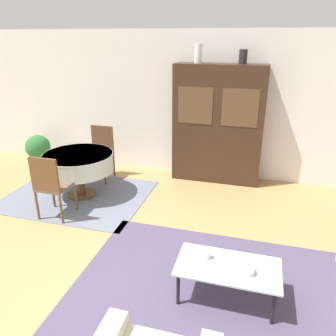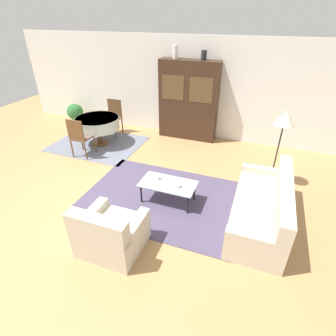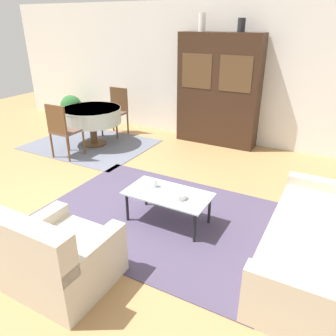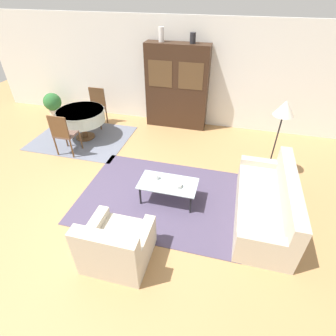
# 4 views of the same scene
# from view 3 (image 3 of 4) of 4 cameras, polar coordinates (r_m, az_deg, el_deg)

# --- Properties ---
(ground_plane) EXTENTS (14.00, 14.00, 0.00)m
(ground_plane) POSITION_cam_3_polar(r_m,az_deg,el_deg) (4.60, -14.51, -7.03)
(ground_plane) COLOR tan
(wall_back) EXTENTS (10.00, 0.06, 2.70)m
(wall_back) POSITION_cam_3_polar(r_m,az_deg,el_deg) (7.07, 5.05, 16.28)
(wall_back) COLOR white
(wall_back) RESTS_ON ground_plane
(area_rug) EXTENTS (3.05, 2.20, 0.01)m
(area_rug) POSITION_cam_3_polar(r_m,az_deg,el_deg) (4.29, -1.31, -8.49)
(area_rug) COLOR #4C425B
(area_rug) RESTS_ON ground_plane
(dining_rug) EXTENTS (2.37, 1.84, 0.01)m
(dining_rug) POSITION_cam_3_polar(r_m,az_deg,el_deg) (6.92, -13.31, 4.02)
(dining_rug) COLOR slate
(dining_rug) RESTS_ON ground_plane
(couch) EXTENTS (0.85, 2.07, 0.87)m
(couch) POSITION_cam_3_polar(r_m,az_deg,el_deg) (3.67, 24.75, -11.73)
(couch) COLOR beige
(couch) RESTS_ON ground_plane
(armchair) EXTENTS (0.91, 0.84, 0.84)m
(armchair) POSITION_cam_3_polar(r_m,az_deg,el_deg) (3.33, -18.59, -14.57)
(armchair) COLOR beige
(armchair) RESTS_ON ground_plane
(coffee_table) EXTENTS (1.05, 0.56, 0.40)m
(coffee_table) POSITION_cam_3_polar(r_m,az_deg,el_deg) (4.01, 0.00, -4.89)
(coffee_table) COLOR black
(coffee_table) RESTS_ON area_rug
(display_cabinet) EXTENTS (1.61, 0.42, 2.14)m
(display_cabinet) POSITION_cam_3_polar(r_m,az_deg,el_deg) (6.67, 8.75, 13.16)
(display_cabinet) COLOR #382316
(display_cabinet) RESTS_ON ground_plane
(dining_table) EXTENTS (1.16, 1.16, 0.75)m
(dining_table) POSITION_cam_3_polar(r_m,az_deg,el_deg) (6.73, -13.13, 8.85)
(dining_table) COLOR brown
(dining_table) RESTS_ON dining_rug
(dining_chair_near) EXTENTS (0.44, 0.44, 1.00)m
(dining_chair_near) POSITION_cam_3_polar(r_m,az_deg,el_deg) (6.19, -17.95, 6.67)
(dining_chair_near) COLOR brown
(dining_chair_near) RESTS_ON dining_rug
(dining_chair_far) EXTENTS (0.44, 0.44, 1.00)m
(dining_chair_far) POSITION_cam_3_polar(r_m,az_deg,el_deg) (7.33, -8.98, 10.19)
(dining_chair_far) COLOR brown
(dining_chair_far) RESTS_ON dining_rug
(cup) EXTENTS (0.07, 0.07, 0.10)m
(cup) POSITION_cam_3_polar(r_m,az_deg,el_deg) (4.12, -2.37, -2.65)
(cup) COLOR white
(cup) RESTS_ON coffee_table
(bowl) EXTENTS (0.15, 0.15, 0.07)m
(bowl) POSITION_cam_3_polar(r_m,az_deg,el_deg) (3.85, 2.07, -4.94)
(bowl) COLOR white
(bowl) RESTS_ON coffee_table
(vase_tall) EXTENTS (0.13, 0.13, 0.32)m
(vase_tall) POSITION_cam_3_polar(r_m,az_deg,el_deg) (6.69, 5.95, 23.95)
(vase_tall) COLOR white
(vase_tall) RESTS_ON display_cabinet
(vase_short) EXTENTS (0.14, 0.14, 0.23)m
(vase_short) POSITION_cam_3_polar(r_m,az_deg,el_deg) (6.43, 12.67, 23.13)
(vase_short) COLOR #232328
(vase_short) RESTS_ON display_cabinet
(potted_plant) EXTENTS (0.51, 0.51, 0.66)m
(potted_plant) POSITION_cam_3_polar(r_m,az_deg,el_deg) (8.60, -16.49, 10.15)
(potted_plant) COLOR beige
(potted_plant) RESTS_ON ground_plane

